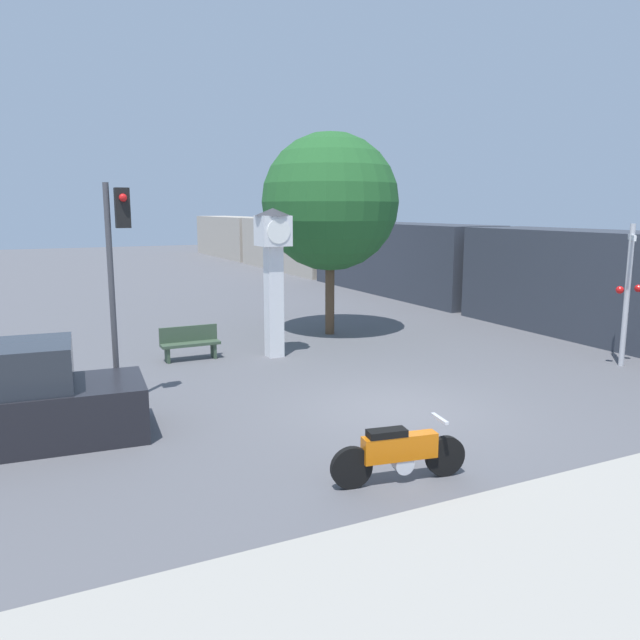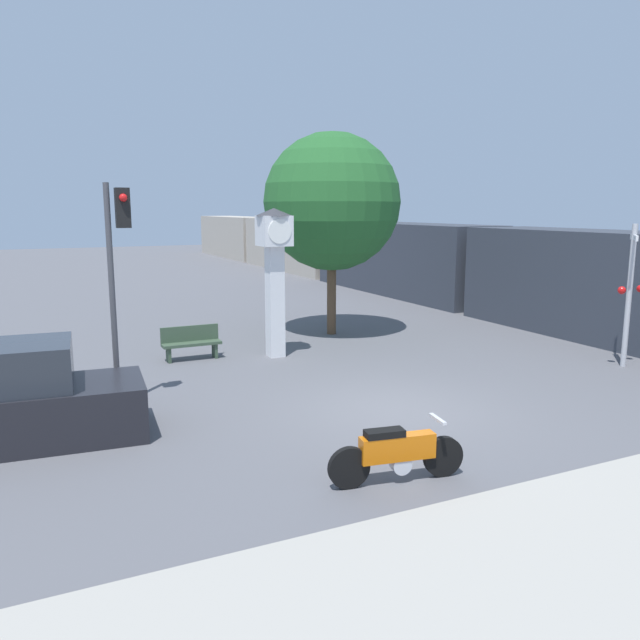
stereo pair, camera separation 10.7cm
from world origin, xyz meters
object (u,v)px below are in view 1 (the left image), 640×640
Objects in this scene: traffic_light at (117,256)px; railroad_crossing_signal at (628,289)px; clock_tower at (273,259)px; street_tree at (330,202)px; freight_train at (336,250)px; bench at (190,342)px; parked_car at (17,403)px; motorcycle at (399,453)px.

traffic_light is 1.24× the size of railroad_crossing_signal.
street_tree is at bearing 37.50° from clock_tower.
freight_train is 20.25m from bench.
street_tree is (2.83, 2.17, 1.57)m from clock_tower.
railroad_crossing_signal is 14.45m from parked_car.
railroad_crossing_signal is 2.32× the size of bench.
bench is (-0.89, 9.08, 0.03)m from motorcycle.
bench is at bearing 163.75° from clock_tower.
parked_car is (-14.37, 0.81, -1.28)m from railroad_crossing_signal.
street_tree is at bearing 16.76° from bench.
freight_train reaches higher than motorcycle.
motorcycle is 0.47× the size of traffic_light.
clock_tower reaches higher than parked_car.
motorcycle is at bearing -159.52° from railroad_crossing_signal.
railroad_crossing_signal is at bearing -32.48° from clock_tower.
freight_train is at bearing 83.15° from railroad_crossing_signal.
railroad_crossing_signal is at bearing -10.40° from traffic_light.
railroad_crossing_signal is (-2.57, -21.41, 0.33)m from freight_train.
parked_car is (-4.28, -4.84, 0.26)m from bench.
freight_train reaches higher than parked_car.
traffic_light is at bearing -123.69° from bench.
motorcycle is 9.94m from railroad_crossing_signal.
street_tree is at bearing 33.85° from traffic_light.
clock_tower is 1.11× the size of railroad_crossing_signal.
freight_train is 32.09× the size of bench.
railroad_crossing_signal is (7.86, -5.00, -0.70)m from clock_tower.
railroad_crossing_signal is at bearing -96.85° from freight_train.
freight_train reaches higher than bench.
bench is (-5.06, -1.52, -3.80)m from street_tree.
street_tree is 11.85m from parked_car.
railroad_crossing_signal reaches higher than motorcycle.
freight_train is 13.81× the size of railroad_crossing_signal.
freight_train is at bearing 52.08° from traffic_light.
freight_train is 11.85× the size of parked_car.
clock_tower is at bearing -16.25° from bench.
traffic_light reaches higher than bench.
bench is at bearing 104.83° from motorcycle.
freight_train is at bearing 51.23° from bench.
street_tree reaches higher than traffic_light.
traffic_light is 3.46m from parked_car.
traffic_light is at bearing -146.15° from street_tree.
motorcycle is at bearing -34.68° from parked_car.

